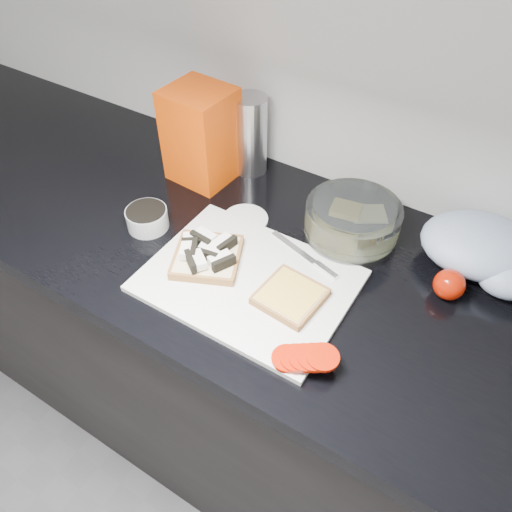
{
  "coord_description": "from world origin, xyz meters",
  "views": [
    {
      "loc": [
        0.3,
        0.54,
        1.64
      ],
      "look_at": [
        -0.06,
        1.13,
        0.95
      ],
      "focal_mm": 35.0,
      "sensor_mm": 36.0,
      "label": 1
    }
  ],
  "objects_px": {
    "cutting_board": "(248,281)",
    "bread_bag": "(201,135)",
    "steel_canister": "(250,135)",
    "glass_bowl": "(352,222)"
  },
  "relations": [
    {
      "from": "cutting_board",
      "to": "glass_bowl",
      "type": "xyz_separation_m",
      "value": [
        0.12,
        0.23,
        0.04
      ]
    },
    {
      "from": "bread_bag",
      "to": "steel_canister",
      "type": "relative_size",
      "value": 1.15
    },
    {
      "from": "glass_bowl",
      "to": "bread_bag",
      "type": "relative_size",
      "value": 0.89
    },
    {
      "from": "cutting_board",
      "to": "bread_bag",
      "type": "xyz_separation_m",
      "value": [
        -0.29,
        0.25,
        0.11
      ]
    },
    {
      "from": "cutting_board",
      "to": "bread_bag",
      "type": "height_order",
      "value": "bread_bag"
    },
    {
      "from": "cutting_board",
      "to": "glass_bowl",
      "type": "distance_m",
      "value": 0.26
    },
    {
      "from": "steel_canister",
      "to": "bread_bag",
      "type": "bearing_deg",
      "value": -135.75
    },
    {
      "from": "glass_bowl",
      "to": "steel_canister",
      "type": "height_order",
      "value": "steel_canister"
    },
    {
      "from": "glass_bowl",
      "to": "steel_canister",
      "type": "xyz_separation_m",
      "value": [
        -0.32,
        0.1,
        0.06
      ]
    },
    {
      "from": "bread_bag",
      "to": "steel_canister",
      "type": "bearing_deg",
      "value": 48.08
    }
  ]
}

